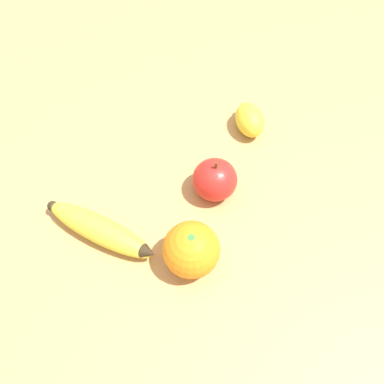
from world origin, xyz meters
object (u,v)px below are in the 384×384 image
apple (215,180)px  lemon (250,120)px  banana (100,230)px  orange (191,250)px

apple → lemon: apple is taller
lemon → banana: bearing=-133.2°
banana → lemon: size_ratio=2.25×
banana → apple: bearing=52.8°
banana → lemon: (0.24, 0.25, 0.00)m
orange → lemon: orange is taller
banana → lemon: bearing=69.4°
orange → apple: 0.14m
orange → apple: (0.03, 0.13, -0.01)m
apple → lemon: bearing=68.2°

